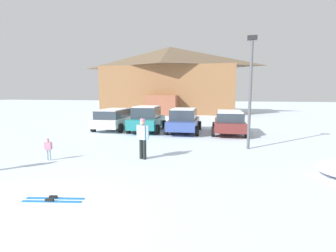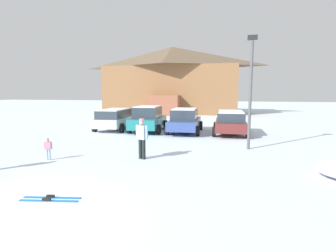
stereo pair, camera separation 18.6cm
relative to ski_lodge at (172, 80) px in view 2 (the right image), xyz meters
name	(u,v)px [view 2 (the right image)]	position (x,y,z in m)	size (l,w,h in m)	color
ground	(5,222)	(3.80, -30.86, -4.47)	(160.00, 160.00, 0.00)	silver
ski_lodge	(172,80)	(0.00, 0.00, 0.00)	(18.04, 10.05, 8.81)	brown
parked_white_suv	(115,118)	(-0.15, -17.41, -3.63)	(2.50, 4.62, 1.52)	white
parked_teal_hatchback	(148,119)	(2.49, -17.58, -3.58)	(2.52, 4.59, 1.78)	#207A7F
parked_blue_hatchback	(185,120)	(5.13, -17.52, -3.63)	(2.41, 4.70, 1.65)	#364D95
parked_maroon_van	(230,122)	(8.16, -17.54, -3.63)	(2.38, 4.27, 1.53)	maroon
skier_adult_in_blue_parka	(142,136)	(4.78, -25.12, -3.52)	(0.59, 0.37, 1.67)	black
skier_child_in_pink_snowsuit	(48,148)	(1.16, -26.23, -3.96)	(0.30, 0.21, 0.89)	#A3BBCC
pair_of_skis	(50,199)	(3.92, -29.63, -4.45)	(1.53, 0.59, 0.08)	#1A66B6
lamp_post	(251,86)	(9.11, -22.05, -1.45)	(0.44, 0.24, 5.34)	#515459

